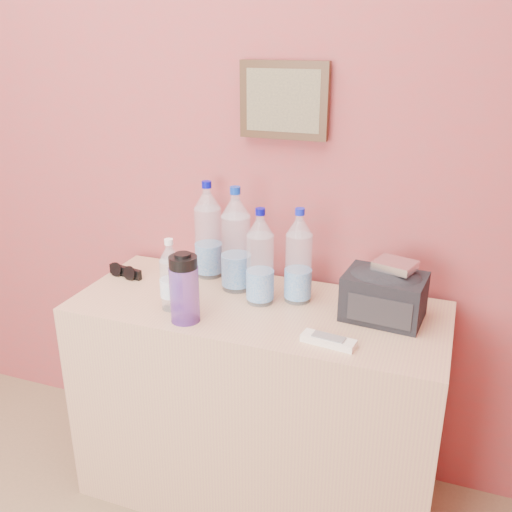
% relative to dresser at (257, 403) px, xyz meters
% --- Properties ---
extents(picture_frame, '(0.30, 0.03, 0.25)m').
position_rel_dresser_xyz_m(picture_frame, '(0.00, 0.25, 1.02)').
color(picture_frame, '#382311').
rests_on(picture_frame, room_shell).
extents(dresser, '(1.23, 0.51, 0.77)m').
position_rel_dresser_xyz_m(dresser, '(0.00, 0.00, 0.00)').
color(dresser, tan).
rests_on(dresser, ground).
extents(pet_large_a, '(0.10, 0.10, 0.36)m').
position_rel_dresser_xyz_m(pet_large_a, '(-0.26, 0.18, 0.54)').
color(pet_large_a, silver).
rests_on(pet_large_a, dresser).
extents(pet_large_b, '(0.10, 0.10, 0.37)m').
position_rel_dresser_xyz_m(pet_large_b, '(-0.12, 0.10, 0.55)').
color(pet_large_b, white).
rests_on(pet_large_b, dresser).
extents(pet_large_c, '(0.09, 0.09, 0.32)m').
position_rel_dresser_xyz_m(pet_large_c, '(0.11, 0.08, 0.53)').
color(pet_large_c, '#C4E5F3').
rests_on(pet_large_c, dresser).
extents(pet_large_d, '(0.09, 0.09, 0.32)m').
position_rel_dresser_xyz_m(pet_large_d, '(-0.00, 0.03, 0.53)').
color(pet_large_d, '#CAE8FA').
rests_on(pet_large_d, dresser).
extents(pet_small, '(0.07, 0.07, 0.24)m').
position_rel_dresser_xyz_m(pet_small, '(-0.25, -0.11, 0.49)').
color(pet_small, white).
rests_on(pet_small, dresser).
extents(nalgene_bottle, '(0.09, 0.09, 0.22)m').
position_rel_dresser_xyz_m(nalgene_bottle, '(-0.17, -0.17, 0.49)').
color(nalgene_bottle, '#6233A9').
rests_on(nalgene_bottle, dresser).
extents(sunglasses, '(0.15, 0.08, 0.04)m').
position_rel_dresser_xyz_m(sunglasses, '(-0.54, 0.06, 0.40)').
color(sunglasses, black).
rests_on(sunglasses, dresser).
extents(ac_remote, '(0.16, 0.07, 0.02)m').
position_rel_dresser_xyz_m(ac_remote, '(0.28, -0.16, 0.39)').
color(ac_remote, white).
rests_on(ac_remote, dresser).
extents(toiletry_bag, '(0.26, 0.20, 0.16)m').
position_rel_dresser_xyz_m(toiletry_bag, '(0.40, 0.06, 0.47)').
color(toiletry_bag, black).
rests_on(toiletry_bag, dresser).
extents(foil_packet, '(0.14, 0.13, 0.02)m').
position_rel_dresser_xyz_m(foil_packet, '(0.42, 0.07, 0.56)').
color(foil_packet, silver).
rests_on(foil_packet, toiletry_bag).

